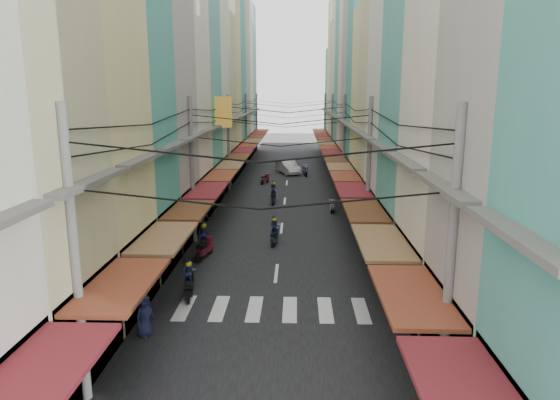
% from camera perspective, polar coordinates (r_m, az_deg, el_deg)
% --- Properties ---
extents(ground, '(160.00, 160.00, 0.00)m').
position_cam_1_polar(ground, '(25.75, -0.24, -6.83)').
color(ground, slate).
rests_on(ground, ground).
extents(road, '(10.00, 80.00, 0.02)m').
position_cam_1_polar(road, '(45.12, 0.73, 1.51)').
color(road, black).
rests_on(road, ground).
extents(sidewalk_left, '(3.00, 80.00, 0.06)m').
position_cam_1_polar(sidewalk_left, '(45.71, -7.44, 1.58)').
color(sidewalk_left, gray).
rests_on(sidewalk_left, ground).
extents(sidewalk_right, '(3.00, 80.00, 0.06)m').
position_cam_1_polar(sidewalk_right, '(45.44, 8.96, 1.47)').
color(sidewalk_right, gray).
rests_on(sidewalk_right, ground).
extents(crosswalk, '(7.55, 2.40, 0.01)m').
position_cam_1_polar(crosswalk, '(20.17, -0.90, -12.35)').
color(crosswalk, silver).
rests_on(crosswalk, ground).
extents(building_row_left, '(7.80, 67.67, 23.70)m').
position_cam_1_polar(building_row_left, '(41.84, -10.58, 13.92)').
color(building_row_left, silver).
rests_on(building_row_left, ground).
extents(building_row_right, '(7.80, 68.98, 22.59)m').
position_cam_1_polar(building_row_right, '(41.36, 12.00, 13.37)').
color(building_row_right, teal).
rests_on(building_row_right, ground).
extents(utility_poles, '(10.20, 66.13, 8.20)m').
position_cam_1_polar(utility_poles, '(39.38, 0.60, 9.59)').
color(utility_poles, gray).
rests_on(utility_poles, ground).
extents(white_car, '(5.38, 3.60, 1.77)m').
position_cam_1_polar(white_car, '(52.59, 0.92, 3.04)').
color(white_car, silver).
rests_on(white_car, ground).
extents(bicycle, '(1.58, 0.64, 1.07)m').
position_cam_1_polar(bicycle, '(28.96, 15.03, -5.08)').
color(bicycle, black).
rests_on(bicycle, ground).
extents(moving_scooters, '(7.71, 33.05, 1.97)m').
position_cam_1_polar(moving_scooters, '(32.97, -2.23, -1.59)').
color(moving_scooters, black).
rests_on(moving_scooters, ground).
extents(parked_scooters, '(13.26, 14.83, 1.01)m').
position_cam_1_polar(parked_scooters, '(21.79, 12.99, -9.46)').
color(parked_scooters, black).
rests_on(parked_scooters, ground).
extents(pedestrians, '(12.63, 22.16, 2.19)m').
position_cam_1_polar(pedestrians, '(29.77, -8.01, -2.22)').
color(pedestrians, black).
rests_on(pedestrians, ground).
extents(market_umbrella, '(2.48, 2.48, 2.61)m').
position_cam_1_polar(market_umbrella, '(24.44, 13.52, -2.58)').
color(market_umbrella, '#B2B2B7').
rests_on(market_umbrella, ground).
extents(traffic_sign, '(0.10, 0.59, 2.69)m').
position_cam_1_polar(traffic_sign, '(26.47, 11.06, -2.17)').
color(traffic_sign, gray).
rests_on(traffic_sign, ground).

